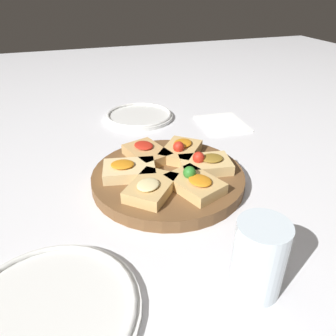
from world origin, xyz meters
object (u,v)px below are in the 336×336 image
at_px(serving_board, 168,178).
at_px(plate_left, 47,313).
at_px(napkin_stack, 222,123).
at_px(water_glass, 259,258).
at_px(plate_right, 139,116).

height_order(serving_board, plate_left, serving_board).
bearing_deg(napkin_stack, water_glass, 157.28).
height_order(serving_board, water_glass, water_glass).
bearing_deg(serving_board, plate_left, 135.08).
height_order(plate_left, napkin_stack, plate_left).
xyz_separation_m(plate_left, water_glass, (-0.04, -0.26, 0.05)).
xyz_separation_m(serving_board, plate_right, (0.36, -0.03, -0.00)).
height_order(plate_right, water_glass, water_glass).
xyz_separation_m(serving_board, napkin_stack, (0.24, -0.24, -0.01)).
bearing_deg(serving_board, water_glass, -174.61).
bearing_deg(plate_left, water_glass, -99.20).
xyz_separation_m(plate_right, water_glass, (-0.64, 0.01, 0.05)).
distance_m(plate_right, water_glass, 0.64).
relative_size(plate_left, water_glass, 2.15).
bearing_deg(plate_left, serving_board, -44.92).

